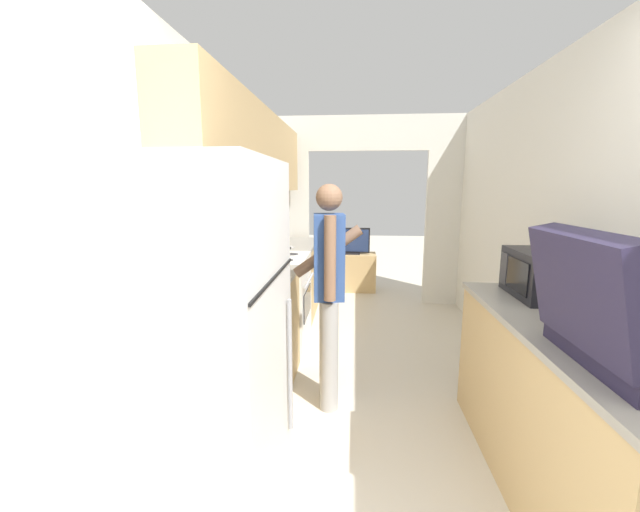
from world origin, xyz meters
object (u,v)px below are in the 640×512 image
refrigerator (189,359)px  tv_cabinet (352,272)px  microwave (547,274)px  range_oven (276,301)px  person (329,291)px  knife (289,247)px  suitcase (624,324)px  television (352,241)px

refrigerator → tv_cabinet: (0.66, 4.43, -0.56)m
tv_cabinet → microwave: bearing=-70.9°
range_oven → person: 1.24m
tv_cabinet → range_oven: bearing=-108.0°
range_oven → person: size_ratio=0.65×
refrigerator → knife: (-0.03, 2.75, 0.07)m
person → tv_cabinet: size_ratio=2.21×
microwave → suitcase: bearing=-99.8°
person → microwave: (1.35, -0.23, 0.20)m
knife → tv_cabinet: bearing=41.1°
refrigerator → range_oven: (-0.07, 2.17, -0.39)m
refrigerator → suitcase: size_ratio=2.65×
refrigerator → television: (0.66, 4.38, -0.08)m
refrigerator → microwave: 2.10m
range_oven → microwave: 2.39m
person → television: (0.14, 3.23, -0.09)m
refrigerator → range_oven: size_ratio=1.62×
knife → range_oven: bearing=-120.6°
microwave → refrigerator: bearing=-153.8°
television → range_oven: bearing=-108.4°
refrigerator → microwave: bearing=26.2°
refrigerator → tv_cabinet: 4.51m
refrigerator → knife: 2.76m
range_oven → microwave: size_ratio=2.11×
person → microwave: 1.39m
range_oven → knife: (0.04, 0.58, 0.46)m
person → television: size_ratio=3.02×
refrigerator → tv_cabinet: size_ratio=2.34×
microwave → tv_cabinet: 3.78m
microwave → television: microwave is taller
person → knife: size_ratio=5.46×
refrigerator → range_oven: bearing=91.8°
refrigerator → microwave: size_ratio=3.41×
tv_cabinet → television: television is taller
person → television: 3.23m
microwave → television: bearing=109.3°
range_oven → suitcase: suitcase is taller
range_oven → person: person is taller
microwave → tv_cabinet: size_ratio=0.69×
person → suitcase: person is taller
refrigerator → microwave: (1.88, 0.93, 0.21)m
person → television: bearing=-9.0°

